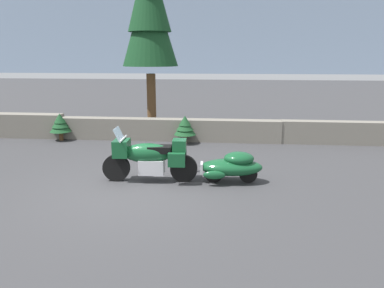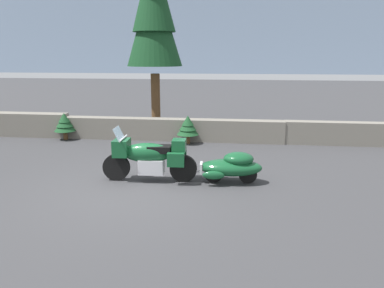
# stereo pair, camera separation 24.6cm
# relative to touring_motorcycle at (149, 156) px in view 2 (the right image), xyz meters

# --- Properties ---
(ground_plane) EXTENTS (80.00, 80.00, 0.00)m
(ground_plane) POSITION_rel_touring_motorcycle_xyz_m (-0.28, -0.64, -0.62)
(ground_plane) COLOR #38383A
(stone_guard_wall) EXTENTS (24.00, 0.58, 0.89)m
(stone_guard_wall) POSITION_rel_touring_motorcycle_xyz_m (-1.13, 4.54, -0.21)
(stone_guard_wall) COLOR slate
(stone_guard_wall) RESTS_ON ground
(distant_ridgeline) EXTENTS (240.00, 80.00, 16.00)m
(distant_ridgeline) POSITION_rel_touring_motorcycle_xyz_m (-0.28, 94.58, 7.38)
(distant_ridgeline) COLOR #7F93AD
(distant_ridgeline) RESTS_ON ground
(touring_motorcycle) EXTENTS (2.31, 0.82, 1.33)m
(touring_motorcycle) POSITION_rel_touring_motorcycle_xyz_m (0.00, 0.00, 0.00)
(touring_motorcycle) COLOR black
(touring_motorcycle) RESTS_ON ground
(car_shaped_trailer) EXTENTS (2.22, 0.81, 0.76)m
(car_shaped_trailer) POSITION_rel_touring_motorcycle_xyz_m (1.98, 0.12, -0.21)
(car_shaped_trailer) COLOR black
(car_shaped_trailer) RESTS_ON ground
(pine_tree_tall) EXTENTS (2.19, 2.19, 7.91)m
(pine_tree_tall) POSITION_rel_touring_motorcycle_xyz_m (-1.27, 6.45, 4.33)
(pine_tree_tall) COLOR brown
(pine_tree_tall) RESTS_ON ground
(pine_sapling_near) EXTENTS (0.76, 0.76, 0.99)m
(pine_sapling_near) POSITION_rel_touring_motorcycle_xyz_m (0.38, 4.07, -0.01)
(pine_sapling_near) COLOR brown
(pine_sapling_near) RESTS_ON ground
(pine_sapling_farther) EXTENTS (0.76, 0.76, 0.98)m
(pine_sapling_farther) POSITION_rel_touring_motorcycle_xyz_m (-4.14, 4.14, -0.01)
(pine_sapling_farther) COLOR brown
(pine_sapling_farther) RESTS_ON ground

